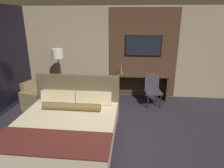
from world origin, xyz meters
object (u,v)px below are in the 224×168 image
(tv, at_px, (143,46))
(book, at_px, (152,75))
(desk_chair, at_px, (152,88))
(desk, at_px, (142,82))
(floor_lamp, at_px, (58,58))
(bed, at_px, (66,129))
(vase_tall, at_px, (121,68))
(armchair_by_window, at_px, (38,99))

(tv, bearing_deg, book, -40.10)
(desk_chair, relative_size, book, 3.34)
(desk, height_order, desk_chair, desk_chair)
(desk, relative_size, floor_lamp, 1.00)
(desk, height_order, tv, tv)
(bed, relative_size, tv, 1.95)
(tv, height_order, vase_tall, tv)
(tv, bearing_deg, bed, -120.18)
(desk, height_order, vase_tall, vase_tall)
(floor_lamp, xyz_separation_m, vase_tall, (1.86, 0.38, -0.38))
(bed, distance_m, book, 3.19)
(bed, height_order, desk, bed)
(tv, relative_size, armchair_by_window, 1.26)
(armchair_by_window, bearing_deg, desk_chair, -64.11)
(desk_chair, xyz_separation_m, vase_tall, (-0.94, 0.45, 0.45))
(tv, xyz_separation_m, floor_lamp, (-2.51, -0.57, -0.31))
(tv, height_order, book, tv)
(bed, relative_size, desk_chair, 2.51)
(vase_tall, bearing_deg, book, -3.92)
(bed, relative_size, book, 8.36)
(book, bearing_deg, desk_chair, -90.75)
(desk_chair, bearing_deg, vase_tall, 143.46)
(tv, height_order, floor_lamp, tv)
(floor_lamp, bearing_deg, book, 6.48)
(tv, bearing_deg, floor_lamp, -167.23)
(desk, relative_size, tv, 1.44)
(tv, xyz_separation_m, book, (0.30, -0.25, -0.84))
(bed, distance_m, armchair_by_window, 2.05)
(floor_lamp, bearing_deg, desk_chair, -1.45)
(desk, bearing_deg, book, -13.16)
(bed, height_order, tv, tv)
(floor_lamp, bearing_deg, desk, 8.79)
(tv, distance_m, armchair_by_window, 3.47)
(desk, bearing_deg, bed, -121.89)
(desk, height_order, armchair_by_window, desk)
(desk, xyz_separation_m, armchair_by_window, (-2.95, -1.04, -0.25))
(desk_chair, distance_m, vase_tall, 1.14)
(tv, bearing_deg, vase_tall, -164.10)
(floor_lamp, distance_m, book, 2.87)
(desk_chair, bearing_deg, armchair_by_window, 179.37)
(bed, xyz_separation_m, book, (1.90, 2.51, 0.48))
(bed, height_order, book, bed)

